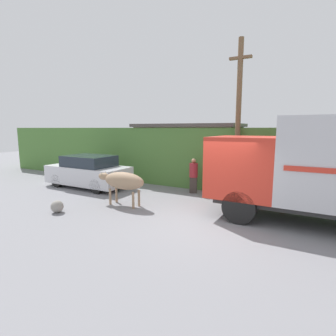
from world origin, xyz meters
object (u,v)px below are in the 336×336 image
roadside_rock (57,207)px  brown_cow (123,181)px  utility_pole (238,117)px  pedestrian_on_hill (193,174)px  parked_suv (88,172)px

roadside_rock → brown_cow: bearing=51.5°
utility_pole → roadside_rock: (-4.78, -5.30, -3.14)m
brown_cow → utility_pole: (3.33, 3.48, 2.42)m
pedestrian_on_hill → utility_pole: size_ratio=0.24×
pedestrian_on_hill → roadside_rock: size_ratio=3.67×
pedestrian_on_hill → utility_pole: 3.11m
parked_suv → roadside_rock: 4.05m
pedestrian_on_hill → utility_pole: utility_pole is taller
brown_cow → pedestrian_on_hill: bearing=59.7°
parked_suv → pedestrian_on_hill: 5.24m
parked_suv → brown_cow: bearing=-22.5°
brown_cow → roadside_rock: size_ratio=4.96×
pedestrian_on_hill → utility_pole: (1.78, 0.45, 2.51)m
parked_suv → utility_pole: 7.54m
utility_pole → parked_suv: bearing=-164.8°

